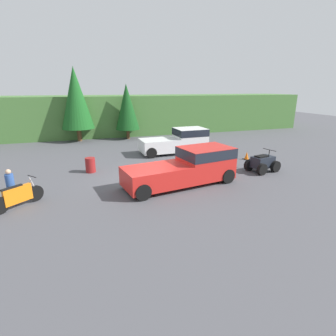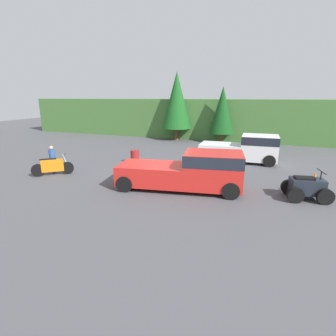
# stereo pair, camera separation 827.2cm
# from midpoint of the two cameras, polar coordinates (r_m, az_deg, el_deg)

# --- Properties ---
(ground_plane) EXTENTS (80.00, 80.00, 0.00)m
(ground_plane) POSITION_cam_midpoint_polar(r_m,az_deg,el_deg) (13.97, 15.38, -4.38)
(ground_plane) COLOR #4C4C51
(hillside_backdrop) EXTENTS (44.00, 6.00, 4.04)m
(hillside_backdrop) POSITION_cam_midpoint_polar(r_m,az_deg,el_deg) (29.29, 18.91, 9.49)
(hillside_backdrop) COLOR #477538
(hillside_backdrop) RESTS_ON ground_plane
(tree_left) EXTENTS (2.94, 2.94, 6.67)m
(tree_left) POSITION_cam_midpoint_polar(r_m,az_deg,el_deg) (25.97, 11.00, 13.60)
(tree_left) COLOR brown
(tree_left) RESTS_ON ground_plane
(tree_mid_left) EXTENTS (2.30, 2.30, 5.23)m
(tree_mid_left) POSITION_cam_midpoint_polar(r_m,az_deg,el_deg) (25.38, 21.17, 10.91)
(tree_mid_left) COLOR brown
(tree_mid_left) RESTS_ON ground_plane
(pickup_truck_red) EXTENTS (6.06, 2.98, 1.84)m
(pickup_truck_red) POSITION_cam_midpoint_polar(r_m,az_deg,el_deg) (12.33, 24.14, -3.07)
(pickup_truck_red) COLOR red
(pickup_truck_red) RESTS_ON ground_plane
(pickup_truck_second) EXTENTS (5.14, 2.24, 1.84)m
(pickup_truck_second) POSITION_cam_midpoint_polar(r_m,az_deg,el_deg) (18.95, 28.99, 2.40)
(pickup_truck_second) COLOR white
(pickup_truck_second) RESTS_ON ground_plane
(dirt_bike) EXTENTS (1.77, 1.52, 1.19)m
(dirt_bike) POSITION_cam_midpoint_polar(r_m,az_deg,el_deg) (13.86, -10.53, -2.08)
(dirt_bike) COLOR black
(dirt_bike) RESTS_ON ground_plane
(quad_atv) EXTENTS (2.04, 1.57, 1.28)m
(quad_atv) POSITION_cam_midpoint_polar(r_m,az_deg,el_deg) (14.27, 44.27, -5.76)
(quad_atv) COLOR black
(quad_atv) RESTS_ON ground_plane
(rider_person) EXTENTS (0.46, 0.46, 1.60)m
(rider_person) POSITION_cam_midpoint_polar(r_m,az_deg,el_deg) (14.18, -10.91, -0.11)
(rider_person) COLOR navy
(rider_person) RESTS_ON ground_plane
(traffic_cone) EXTENTS (0.42, 0.42, 0.55)m
(traffic_cone) POSITION_cam_midpoint_polar(r_m,az_deg,el_deg) (16.93, 42.91, -3.69)
(traffic_cone) COLOR black
(traffic_cone) RESTS_ON ground_plane
(steel_barrel) EXTENTS (0.58, 0.58, 0.88)m
(steel_barrel) POSITION_cam_midpoint_polar(r_m,az_deg,el_deg) (16.36, 6.19, 0.58)
(steel_barrel) COLOR maroon
(steel_barrel) RESTS_ON ground_plane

